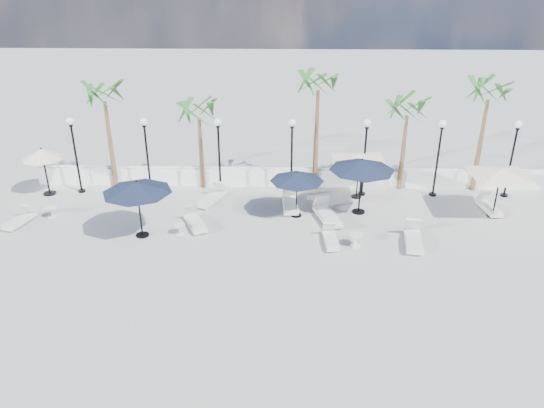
{
  "coord_description": "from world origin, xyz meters",
  "views": [
    {
      "loc": [
        -0.37,
        -17.52,
        10.87
      ],
      "look_at": [
        -0.84,
        2.15,
        1.5
      ],
      "focal_mm": 35.0,
      "sensor_mm": 36.0,
      "label": 1
    }
  ],
  "objects_px": {
    "parasol_navy_left": "(137,187)",
    "lounger_5": "(327,215)",
    "lounger_3": "(290,203)",
    "parasol_navy_right": "(362,165)",
    "lounger_4": "(414,239)",
    "parasol_cream_sq_b": "(502,169)",
    "lounger_1": "(195,222)",
    "lounger_2": "(211,197)",
    "lounger_7": "(489,207)",
    "lounger_6": "(331,239)",
    "parasol_cream_sq_a": "(359,154)",
    "parasol_cream_small": "(42,155)",
    "parasol_navy_mid": "(297,177)",
    "lounger_0": "(20,220)"
  },
  "relations": [
    {
      "from": "lounger_3",
      "to": "parasol_navy_right",
      "type": "xyz_separation_m",
      "value": [
        3.16,
        -0.4,
        2.07
      ]
    },
    {
      "from": "lounger_0",
      "to": "parasol_cream_sq_a",
      "type": "distance_m",
      "value": 15.67
    },
    {
      "from": "lounger_1",
      "to": "lounger_6",
      "type": "xyz_separation_m",
      "value": [
        5.82,
        -1.35,
        -0.02
      ]
    },
    {
      "from": "lounger_6",
      "to": "lounger_0",
      "type": "bearing_deg",
      "value": 170.68
    },
    {
      "from": "lounger_3",
      "to": "parasol_navy_right",
      "type": "height_order",
      "value": "parasol_navy_right"
    },
    {
      "from": "lounger_4",
      "to": "parasol_cream_sq_b",
      "type": "relative_size",
      "value": 0.43
    },
    {
      "from": "parasol_navy_mid",
      "to": "parasol_navy_right",
      "type": "relative_size",
      "value": 0.82
    },
    {
      "from": "lounger_1",
      "to": "parasol_cream_sq_a",
      "type": "distance_m",
      "value": 8.36
    },
    {
      "from": "lounger_3",
      "to": "parasol_navy_mid",
      "type": "height_order",
      "value": "parasol_navy_mid"
    },
    {
      "from": "parasol_cream_sq_b",
      "to": "lounger_0",
      "type": "bearing_deg",
      "value": -176.48
    },
    {
      "from": "lounger_3",
      "to": "parasol_navy_right",
      "type": "distance_m",
      "value": 3.8
    },
    {
      "from": "parasol_navy_mid",
      "to": "parasol_navy_right",
      "type": "bearing_deg",
      "value": 8.26
    },
    {
      "from": "lounger_6",
      "to": "parasol_cream_sq_b",
      "type": "distance_m",
      "value": 8.3
    },
    {
      "from": "lounger_3",
      "to": "lounger_6",
      "type": "relative_size",
      "value": 1.22
    },
    {
      "from": "lounger_2",
      "to": "lounger_7",
      "type": "xyz_separation_m",
      "value": [
        12.99,
        -0.68,
        -0.03
      ]
    },
    {
      "from": "parasol_navy_left",
      "to": "lounger_2",
      "type": "bearing_deg",
      "value": 53.79
    },
    {
      "from": "lounger_5",
      "to": "lounger_7",
      "type": "relative_size",
      "value": 1.25
    },
    {
      "from": "parasol_navy_left",
      "to": "lounger_3",
      "type": "bearing_deg",
      "value": 24.48
    },
    {
      "from": "lounger_3",
      "to": "parasol_cream_small",
      "type": "distance_m",
      "value": 12.15
    },
    {
      "from": "parasol_navy_left",
      "to": "parasol_navy_mid",
      "type": "xyz_separation_m",
      "value": [
        6.55,
        2.04,
        -0.33
      ]
    },
    {
      "from": "lounger_7",
      "to": "parasol_cream_small",
      "type": "bearing_deg",
      "value": 169.85
    },
    {
      "from": "parasol_navy_left",
      "to": "parasol_navy_mid",
      "type": "relative_size",
      "value": 1.19
    },
    {
      "from": "parasol_navy_mid",
      "to": "lounger_7",
      "type": "bearing_deg",
      "value": 4.42
    },
    {
      "from": "lounger_3",
      "to": "lounger_4",
      "type": "relative_size",
      "value": 0.98
    },
    {
      "from": "lounger_5",
      "to": "lounger_7",
      "type": "xyz_separation_m",
      "value": [
        7.55,
        1.12,
        -0.05
      ]
    },
    {
      "from": "lounger_0",
      "to": "lounger_5",
      "type": "distance_m",
      "value": 13.61
    },
    {
      "from": "lounger_2",
      "to": "lounger_5",
      "type": "height_order",
      "value": "lounger_5"
    },
    {
      "from": "lounger_3",
      "to": "lounger_6",
      "type": "bearing_deg",
      "value": -66.3
    },
    {
      "from": "parasol_navy_left",
      "to": "lounger_5",
      "type": "bearing_deg",
      "value": 11.52
    },
    {
      "from": "parasol_navy_right",
      "to": "parasol_cream_sq_a",
      "type": "relative_size",
      "value": 0.6
    },
    {
      "from": "lounger_5",
      "to": "parasol_cream_sq_b",
      "type": "bearing_deg",
      "value": -11.2
    },
    {
      "from": "parasol_navy_left",
      "to": "parasol_navy_mid",
      "type": "height_order",
      "value": "parasol_navy_left"
    },
    {
      "from": "parasol_cream_sq_a",
      "to": "parasol_cream_sq_b",
      "type": "relative_size",
      "value": 0.98
    },
    {
      "from": "parasol_cream_sq_b",
      "to": "parasol_navy_right",
      "type": "bearing_deg",
      "value": 177.75
    },
    {
      "from": "lounger_2",
      "to": "parasol_cream_sq_a",
      "type": "distance_m",
      "value": 7.35
    },
    {
      "from": "lounger_6",
      "to": "lounger_7",
      "type": "height_order",
      "value": "lounger_7"
    },
    {
      "from": "lounger_1",
      "to": "parasol_cream_small",
      "type": "bearing_deg",
      "value": 132.9
    },
    {
      "from": "lounger_1",
      "to": "lounger_2",
      "type": "xyz_separation_m",
      "value": [
        0.38,
        2.52,
        0.02
      ]
    },
    {
      "from": "lounger_5",
      "to": "parasol_navy_right",
      "type": "bearing_deg",
      "value": 13.55
    },
    {
      "from": "lounger_6",
      "to": "parasol_cream_small",
      "type": "relative_size",
      "value": 0.71
    },
    {
      "from": "lounger_5",
      "to": "parasol_cream_sq_a",
      "type": "relative_size",
      "value": 0.46
    },
    {
      "from": "lounger_6",
      "to": "parasol_navy_right",
      "type": "relative_size",
      "value": 0.58
    },
    {
      "from": "lounger_5",
      "to": "parasol_navy_right",
      "type": "height_order",
      "value": "parasol_navy_right"
    },
    {
      "from": "parasol_cream_sq_a",
      "to": "parasol_cream_sq_b",
      "type": "height_order",
      "value": "parasol_cream_sq_b"
    },
    {
      "from": "lounger_1",
      "to": "lounger_4",
      "type": "xyz_separation_m",
      "value": [
        9.2,
        -1.36,
        0.02
      ]
    },
    {
      "from": "lounger_7",
      "to": "parasol_navy_mid",
      "type": "distance_m",
      "value": 9.12
    },
    {
      "from": "parasol_navy_right",
      "to": "lounger_7",
      "type": "bearing_deg",
      "value": 2.57
    },
    {
      "from": "lounger_0",
      "to": "parasol_navy_right",
      "type": "distance_m",
      "value": 15.32
    },
    {
      "from": "lounger_0",
      "to": "parasol_cream_small",
      "type": "xyz_separation_m",
      "value": [
        -0.0,
        3.23,
        1.86
      ]
    },
    {
      "from": "lounger_1",
      "to": "parasol_cream_sq_b",
      "type": "height_order",
      "value": "parasol_cream_sq_b"
    }
  ]
}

